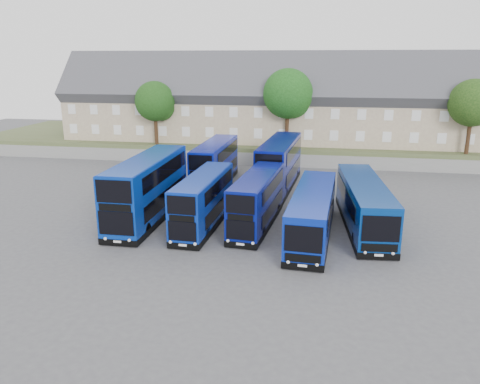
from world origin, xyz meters
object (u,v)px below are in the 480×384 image
at_px(tree_west, 156,103).
at_px(coach_east_a, 312,214).
at_px(tree_mid, 289,96).
at_px(dd_front_left, 148,190).
at_px(tree_east, 474,105).
at_px(dd_front_mid, 203,202).

bearing_deg(tree_west, coach_east_a, -49.90).
bearing_deg(coach_east_a, tree_mid, 102.16).
distance_m(dd_front_left, tree_east, 36.66).
distance_m(tree_west, tree_mid, 16.04).
relative_size(dd_front_mid, coach_east_a, 0.80).
bearing_deg(dd_front_mid, coach_east_a, -2.17).
height_order(dd_front_mid, tree_mid, tree_mid).
xyz_separation_m(dd_front_mid, tree_east, (24.58, 22.49, 5.48)).
bearing_deg(tree_mid, tree_east, -1.43).
bearing_deg(dd_front_left, tree_east, 36.29).
bearing_deg(dd_front_left, tree_mid, 67.15).
xyz_separation_m(dd_front_mid, coach_east_a, (8.07, -0.65, -0.27)).
relative_size(dd_front_left, tree_west, 1.58).
distance_m(dd_front_left, coach_east_a, 12.89).
xyz_separation_m(coach_east_a, tree_west, (-19.49, 23.14, 5.42)).
bearing_deg(tree_west, tree_east, 0.00).
distance_m(dd_front_mid, coach_east_a, 8.10).
xyz_separation_m(dd_front_left, tree_mid, (9.27, 21.99, 5.70)).
relative_size(dd_front_mid, tree_east, 1.21).
distance_m(coach_east_a, tree_mid, 24.75).
xyz_separation_m(dd_front_left, dd_front_mid, (4.69, -1.00, -0.46)).
height_order(tree_west, tree_east, tree_east).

